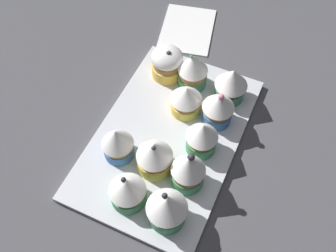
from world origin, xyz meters
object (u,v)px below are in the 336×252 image
(baking_tray, at_px, (168,137))
(napkin, at_px, (187,29))
(cupcake_1, at_px, (188,170))
(cupcake_4, at_px, (231,83))
(cupcake_5, at_px, (127,190))
(cupcake_8, at_px, (193,70))
(cupcake_10, at_px, (167,63))
(cupcake_0, at_px, (167,208))
(cupcake_7, at_px, (186,99))
(cupcake_3, at_px, (218,107))
(cupcake_6, at_px, (155,156))
(cupcake_2, at_px, (202,136))
(cupcake_9, at_px, (117,143))

(baking_tray, height_order, napkin, baking_tray)
(cupcake_1, bearing_deg, cupcake_4, -1.02)
(cupcake_5, xyz_separation_m, cupcake_8, (0.26, -0.00, 0.01))
(cupcake_4, xyz_separation_m, napkin, (0.15, 0.15, -0.05))
(cupcake_4, relative_size, napkin, 0.50)
(cupcake_8, height_order, cupcake_10, cupcake_8)
(cupcake_0, bearing_deg, cupcake_7, 15.12)
(cupcake_7, xyz_separation_m, cupcake_8, (0.06, 0.01, 0.01))
(cupcake_10, bearing_deg, cupcake_3, -116.00)
(cupcake_3, relative_size, cupcake_5, 1.13)
(baking_tray, height_order, cupcake_6, cupcake_6)
(cupcake_5, height_order, cupcake_6, cupcake_6)
(cupcake_2, relative_size, napkin, 0.48)
(cupcake_8, bearing_deg, cupcake_9, 164.54)
(cupcake_1, bearing_deg, napkin, 22.82)
(cupcake_3, bearing_deg, cupcake_0, 178.61)
(cupcake_1, relative_size, cupcake_5, 1.27)
(cupcake_0, relative_size, cupcake_8, 1.00)
(baking_tray, distance_m, cupcake_8, 0.14)
(cupcake_2, bearing_deg, baking_tray, 91.44)
(cupcake_3, distance_m, cupcake_10, 0.14)
(cupcake_2, height_order, cupcake_8, cupcake_8)
(baking_tray, relative_size, napkin, 2.57)
(cupcake_9, xyz_separation_m, cupcake_10, (0.20, -0.00, -0.00))
(cupcake_2, distance_m, cupcake_3, 0.07)
(cupcake_2, xyz_separation_m, cupcake_3, (0.07, -0.00, 0.00))
(baking_tray, bearing_deg, cupcake_0, -156.19)
(cupcake_4, height_order, cupcake_8, cupcake_8)
(cupcake_0, height_order, cupcake_6, cupcake_0)
(cupcake_1, xyz_separation_m, cupcake_6, (0.00, 0.06, -0.00))
(napkin, bearing_deg, cupcake_6, -166.14)
(cupcake_3, bearing_deg, cupcake_8, 50.68)
(cupcake_10, relative_size, napkin, 0.47)
(cupcake_2, height_order, cupcake_4, cupcake_4)
(cupcake_10, bearing_deg, cupcake_9, 179.96)
(cupcake_5, bearing_deg, cupcake_10, 11.40)
(baking_tray, relative_size, cupcake_4, 5.11)
(cupcake_0, distance_m, cupcake_5, 0.07)
(cupcake_4, xyz_separation_m, cupcake_6, (-0.19, 0.06, -0.00))
(cupcake_5, bearing_deg, cupcake_2, -26.98)
(cupcake_4, bearing_deg, cupcake_3, 177.07)
(cupcake_4, bearing_deg, cupcake_8, 89.92)
(cupcake_7, xyz_separation_m, cupcake_10, (0.06, 0.07, 0.00))
(cupcake_5, height_order, napkin, cupcake_5)
(cupcake_5, relative_size, cupcake_6, 0.86)
(cupcake_1, xyz_separation_m, cupcake_9, (-0.00, 0.13, -0.00))
(cupcake_0, bearing_deg, cupcake_6, 37.01)
(cupcake_1, distance_m, cupcake_9, 0.13)
(cupcake_5, bearing_deg, cupcake_8, -0.12)
(cupcake_7, distance_m, napkin, 0.23)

